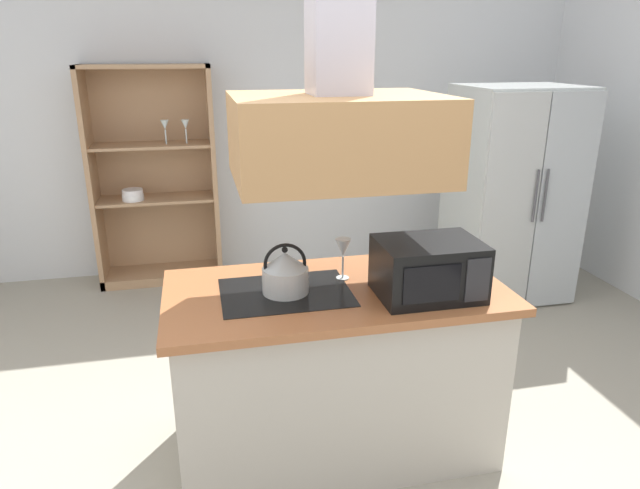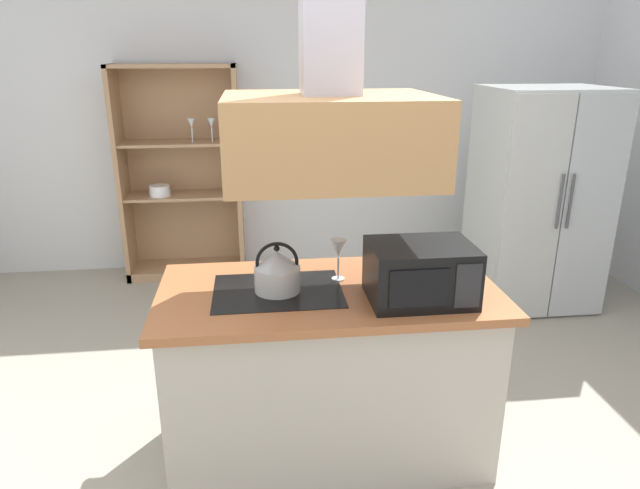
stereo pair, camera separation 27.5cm
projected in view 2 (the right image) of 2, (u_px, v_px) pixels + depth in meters
ground_plane at (325, 471)px, 2.78m from camera, size 7.80×7.80×0.00m
wall_back at (284, 121)px, 5.15m from camera, size 6.00×0.12×2.70m
kitchen_island at (328, 370)px, 2.81m from camera, size 1.61×0.82×0.90m
range_hood at (330, 109)px, 2.39m from camera, size 0.90×0.70×1.27m
refrigerator at (538, 199)px, 4.42m from camera, size 0.90×0.77×1.71m
dish_cabinet at (182, 185)px, 5.02m from camera, size 1.04×0.40×1.86m
kettle at (277, 271)px, 2.61m from camera, size 0.22×0.22×0.24m
cutting_board at (414, 267)px, 2.90m from camera, size 0.34×0.24×0.02m
microwave at (420, 272)px, 2.51m from camera, size 0.46×0.35×0.26m
wine_glass_on_counter at (338, 250)px, 2.72m from camera, size 0.08×0.08×0.21m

